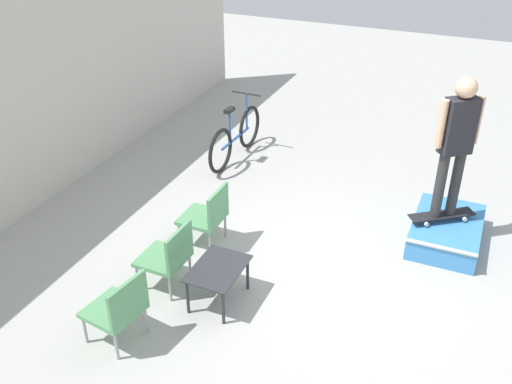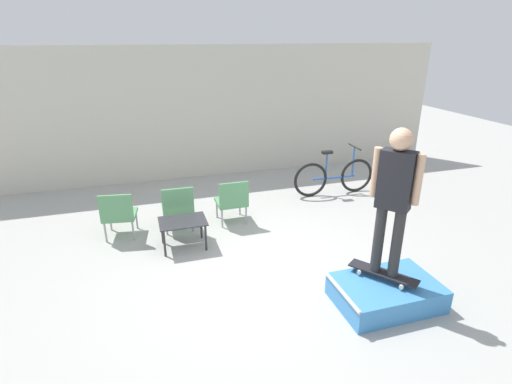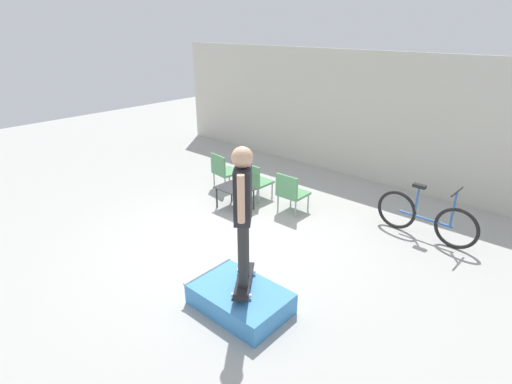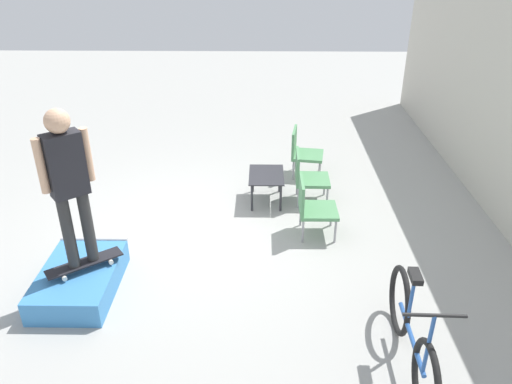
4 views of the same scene
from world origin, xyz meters
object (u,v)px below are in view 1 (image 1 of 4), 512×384
(person_skater, at_px, (457,137))
(bicycle, at_px, (236,137))
(patio_chair_left, at_px, (119,307))
(patio_chair_center, at_px, (169,255))
(patio_chair_right, at_px, (208,214))
(skateboard_on_ramp, at_px, (442,215))
(skate_ramp_box, at_px, (446,231))
(coffee_table, at_px, (218,272))

(person_skater, relative_size, bicycle, 1.02)
(patio_chair_left, distance_m, bicycle, 4.39)
(patio_chair_center, distance_m, bicycle, 3.44)
(patio_chair_center, relative_size, patio_chair_right, 1.00)
(person_skater, xyz_separation_m, patio_chair_right, (-1.28, 2.73, -1.04))
(bicycle, bearing_deg, skateboard_on_ramp, -106.14)
(person_skater, height_order, patio_chair_left, person_skater)
(skateboard_on_ramp, relative_size, patio_chair_center, 0.99)
(skate_ramp_box, bearing_deg, patio_chair_right, 114.56)
(skate_ramp_box, height_order, patio_chair_center, patio_chair_center)
(coffee_table, bearing_deg, patio_chair_right, 33.16)
(skate_ramp_box, distance_m, skateboard_on_ramp, 0.25)
(patio_chair_right, bearing_deg, skate_ramp_box, 114.28)
(patio_chair_center, bearing_deg, coffee_table, 91.31)
(skate_ramp_box, height_order, coffee_table, coffee_table)
(bicycle, bearing_deg, patio_chair_center, -165.85)
(skate_ramp_box, relative_size, bicycle, 0.72)
(person_skater, bearing_deg, coffee_table, -172.07)
(patio_chair_left, height_order, bicycle, bicycle)
(person_skater, xyz_separation_m, bicycle, (1.12, 3.48, -1.11))
(skateboard_on_ramp, height_order, bicycle, bicycle)
(skate_ramp_box, xyz_separation_m, person_skater, (-0.01, 0.09, 1.34))
(skateboard_on_ramp, distance_m, patio_chair_center, 3.54)
(skateboard_on_ramp, xyz_separation_m, patio_chair_right, (-1.28, 2.73, 0.07))
(skate_ramp_box, bearing_deg, patio_chair_left, 138.66)
(patio_chair_left, bearing_deg, skate_ramp_box, 147.12)
(coffee_table, height_order, patio_chair_center, patio_chair_center)
(skateboard_on_ramp, bearing_deg, patio_chair_left, -166.75)
(coffee_table, distance_m, patio_chair_center, 0.63)
(person_skater, xyz_separation_m, coffee_table, (-2.24, 2.11, -1.10))
(patio_chair_left, height_order, patio_chair_center, same)
(skate_ramp_box, height_order, patio_chair_right, patio_chair_right)
(patio_chair_left, bearing_deg, skateboard_on_ramp, 147.99)
(person_skater, height_order, patio_chair_center, person_skater)
(skate_ramp_box, xyz_separation_m, bicycle, (1.11, 3.57, 0.24))
(patio_chair_left, distance_m, patio_chair_center, 0.97)
(coffee_table, height_order, patio_chair_right, patio_chair_right)
(person_skater, xyz_separation_m, patio_chair_center, (-2.24, 2.73, -1.04))
(coffee_table, bearing_deg, person_skater, -43.32)
(patio_chair_left, xyz_separation_m, patio_chair_right, (1.92, -0.00, 0.00))
(skate_ramp_box, xyz_separation_m, patio_chair_center, (-2.25, 2.83, 0.30))
(coffee_table, distance_m, patio_chair_left, 1.15)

